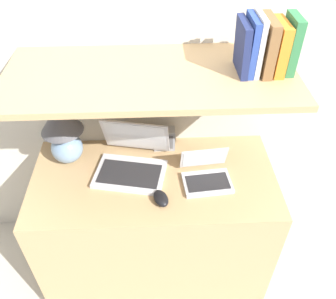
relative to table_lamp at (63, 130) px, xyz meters
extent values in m
cube|color=beige|center=(0.44, 0.21, 0.25)|extent=(6.00, 0.05, 2.40)
cube|color=tan|center=(0.44, -0.15, -0.57)|extent=(1.22, 0.60, 0.76)
cube|color=beige|center=(0.44, 0.17, -0.32)|extent=(1.22, 0.04, 1.27)
cube|color=tan|center=(0.44, -0.08, 0.34)|extent=(1.22, 0.54, 0.03)
ellipsoid|color=#7593B2|center=(0.00, 0.00, -0.12)|extent=(0.16, 0.16, 0.16)
cylinder|color=tan|center=(0.00, 0.00, -0.02)|extent=(0.02, 0.02, 0.04)
cone|color=#4C4C51|center=(0.00, 0.00, 0.07)|extent=(0.21, 0.21, 0.15)
cube|color=silver|center=(0.32, -0.13, -0.18)|extent=(0.38, 0.30, 0.02)
cube|color=#232326|center=(0.32, -0.14, -0.17)|extent=(0.33, 0.22, 0.00)
cube|color=silver|center=(0.35, 0.02, -0.07)|extent=(0.35, 0.15, 0.22)
cube|color=white|center=(0.35, 0.02, -0.06)|extent=(0.32, 0.13, 0.19)
cube|color=silver|center=(0.70, -0.21, -0.18)|extent=(0.25, 0.18, 0.02)
cube|color=#232326|center=(0.70, -0.22, -0.17)|extent=(0.21, 0.13, 0.00)
cube|color=silver|center=(0.69, -0.11, -0.11)|extent=(0.24, 0.07, 0.13)
cube|color=white|center=(0.69, -0.12, -0.11)|extent=(0.21, 0.06, 0.12)
ellipsoid|color=black|center=(0.47, -0.31, -0.17)|extent=(0.10, 0.12, 0.04)
cube|color=gray|center=(0.50, 0.07, -0.13)|extent=(0.11, 0.06, 0.12)
cube|color=#59595B|center=(0.50, 0.04, -0.13)|extent=(0.09, 0.00, 0.09)
cube|color=#2D7042|center=(1.00, -0.08, 0.46)|extent=(0.04, 0.14, 0.23)
cube|color=orange|center=(0.96, -0.08, 0.45)|extent=(0.04, 0.17, 0.21)
cube|color=brown|center=(0.91, -0.08, 0.46)|extent=(0.04, 0.18, 0.22)
cube|color=silver|center=(0.87, -0.08, 0.47)|extent=(0.02, 0.15, 0.24)
cube|color=#284293|center=(0.84, -0.08, 0.46)|extent=(0.03, 0.16, 0.23)
cube|color=navy|center=(0.81, -0.08, 0.46)|extent=(0.04, 0.17, 0.21)
camera|label=1|loc=(0.45, -1.39, 1.08)|focal=38.00mm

